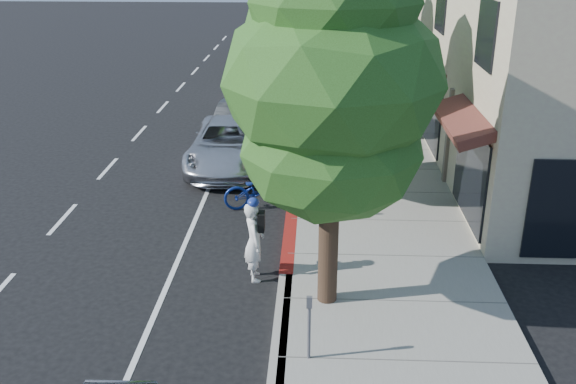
# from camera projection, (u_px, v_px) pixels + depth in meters

# --- Properties ---
(ground) EXTENTS (120.00, 120.00, 0.00)m
(ground) POSITION_uv_depth(u_px,v_px,m) (288.00, 259.00, 15.23)
(ground) COLOR black
(ground) RESTS_ON ground
(sidewalk) EXTENTS (4.60, 56.00, 0.15)m
(sidewalk) POSITION_uv_depth(u_px,v_px,m) (363.00, 151.00, 22.52)
(sidewalk) COLOR gray
(sidewalk) RESTS_ON ground
(curb) EXTENTS (0.30, 56.00, 0.15)m
(curb) POSITION_uv_depth(u_px,v_px,m) (298.00, 150.00, 22.61)
(curb) COLOR #9E998E
(curb) RESTS_ON ground
(curb_red_segment) EXTENTS (0.32, 4.00, 0.15)m
(curb_red_segment) POSITION_uv_depth(u_px,v_px,m) (290.00, 237.00, 16.13)
(curb_red_segment) COLOR maroon
(curb_red_segment) RESTS_ON ground
(storefront_building) EXTENTS (10.00, 36.00, 7.00)m
(storefront_building) POSITION_uv_depth(u_px,v_px,m) (508.00, 17.00, 30.18)
(storefront_building) COLOR beige
(storefront_building) RESTS_ON ground
(street_tree_0) EXTENTS (4.11, 4.11, 7.35)m
(street_tree_0) POSITION_uv_depth(u_px,v_px,m) (333.00, 86.00, 11.61)
(street_tree_0) COLOR black
(street_tree_0) RESTS_ON ground
(street_tree_1) EXTENTS (4.86, 4.86, 7.22)m
(street_tree_1) POSITION_uv_depth(u_px,v_px,m) (328.00, 46.00, 17.26)
(street_tree_1) COLOR black
(street_tree_1) RESTS_ON ground
(street_tree_2) EXTENTS (4.33, 4.33, 7.23)m
(street_tree_2) POSITION_uv_depth(u_px,v_px,m) (326.00, 15.00, 22.77)
(street_tree_2) COLOR black
(street_tree_2) RESTS_ON ground
(cyclist) EXTENTS (0.58, 0.75, 1.83)m
(cyclist) POSITION_uv_depth(u_px,v_px,m) (254.00, 241.00, 14.05)
(cyclist) COLOR white
(cyclist) RESTS_ON ground
(bicycle) EXTENTS (2.19, 1.16, 1.09)m
(bicycle) POSITION_uv_depth(u_px,v_px,m) (261.00, 190.00, 17.83)
(bicycle) COLOR navy
(bicycle) RESTS_ON ground
(silver_suv) EXTENTS (2.52, 5.41, 1.50)m
(silver_suv) POSITION_uv_depth(u_px,v_px,m) (230.00, 144.00, 21.04)
(silver_suv) COLOR silver
(silver_suv) RESTS_ON ground
(dark_sedan) EXTENTS (1.90, 4.51, 1.45)m
(dark_sedan) POSITION_uv_depth(u_px,v_px,m) (239.00, 124.00, 23.38)
(dark_sedan) COLOR black
(dark_sedan) RESTS_ON ground
(white_pickup) EXTENTS (2.80, 5.59, 1.56)m
(white_pickup) POSITION_uv_depth(u_px,v_px,m) (257.00, 80.00, 30.12)
(white_pickup) COLOR silver
(white_pickup) RESTS_ON ground
(dark_suv_far) EXTENTS (2.86, 5.57, 1.81)m
(dark_suv_far) POSITION_uv_depth(u_px,v_px,m) (280.00, 39.00, 40.88)
(dark_suv_far) COLOR black
(dark_suv_far) RESTS_ON ground
(pedestrian) EXTENTS (0.87, 0.70, 1.71)m
(pedestrian) POSITION_uv_depth(u_px,v_px,m) (332.00, 103.00, 25.11)
(pedestrian) COLOR black
(pedestrian) RESTS_ON sidewalk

